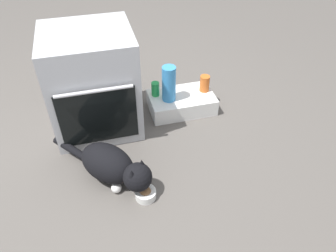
% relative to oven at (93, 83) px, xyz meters
% --- Properties ---
extents(ground, '(8.00, 8.00, 0.00)m').
position_rel_oven_xyz_m(ground, '(-0.03, -0.41, -0.39)').
color(ground, '#56514C').
extents(oven, '(0.63, 0.64, 0.79)m').
position_rel_oven_xyz_m(oven, '(0.00, 0.00, 0.00)').
color(oven, '#B7BABF').
rests_on(oven, ground).
extents(pantry_cabinet, '(0.54, 0.33, 0.14)m').
position_rel_oven_xyz_m(pantry_cabinet, '(0.70, 0.01, -0.32)').
color(pantry_cabinet, white).
rests_on(pantry_cabinet, ground).
extents(food_bowl, '(0.14, 0.14, 0.09)m').
position_rel_oven_xyz_m(food_bowl, '(0.21, -0.82, -0.36)').
color(food_bowl, white).
rests_on(food_bowl, ground).
extents(cat, '(0.62, 0.67, 0.27)m').
position_rel_oven_xyz_m(cat, '(0.04, -0.63, -0.25)').
color(cat, black).
rests_on(cat, ground).
extents(water_bottle, '(0.11, 0.11, 0.30)m').
position_rel_oven_xyz_m(water_bottle, '(0.58, -0.01, -0.10)').
color(water_bottle, '#388CD1').
rests_on(water_bottle, pantry_cabinet).
extents(soda_can, '(0.07, 0.07, 0.12)m').
position_rel_oven_xyz_m(soda_can, '(0.49, 0.08, -0.19)').
color(soda_can, green).
rests_on(soda_can, pantry_cabinet).
extents(sauce_jar, '(0.08, 0.08, 0.14)m').
position_rel_oven_xyz_m(sauce_jar, '(0.90, 0.04, -0.18)').
color(sauce_jar, '#D16023').
rests_on(sauce_jar, pantry_cabinet).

